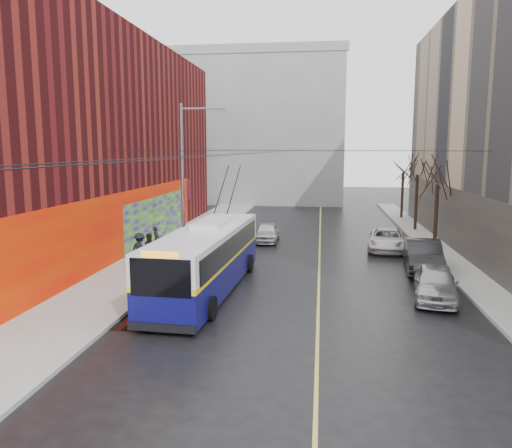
{
  "coord_description": "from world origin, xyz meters",
  "views": [
    {
      "loc": [
        1.53,
        -17.55,
        6.48
      ],
      "look_at": [
        -1.85,
        8.22,
        2.57
      ],
      "focal_mm": 35.0,
      "sensor_mm": 36.0,
      "label": 1
    }
  ],
  "objects_px": {
    "tree_mid": "(418,165)",
    "parked_car_b": "(423,256)",
    "tree_near": "(438,173)",
    "pedestrian_b": "(150,249)",
    "parked_car_c": "(387,240)",
    "following_car": "(267,232)",
    "tree_far": "(404,164)",
    "pedestrian_c": "(140,249)",
    "trolleybus": "(207,258)",
    "parked_car_a": "(435,283)",
    "streetlight_pole": "(185,178)",
    "pedestrian_a": "(156,240)"
  },
  "relations": [
    {
      "from": "tree_near",
      "to": "pedestrian_b",
      "type": "xyz_separation_m",
      "value": [
        -16.7,
        -7.76,
        -3.94
      ]
    },
    {
      "from": "trolleybus",
      "to": "pedestrian_c",
      "type": "xyz_separation_m",
      "value": [
        -4.67,
        3.96,
        -0.5
      ]
    },
    {
      "from": "tree_far",
      "to": "parked_car_a",
      "type": "bearing_deg",
      "value": -95.52
    },
    {
      "from": "tree_near",
      "to": "parked_car_a",
      "type": "distance_m",
      "value": 12.75
    },
    {
      "from": "tree_near",
      "to": "pedestrian_a",
      "type": "relative_size",
      "value": 3.86
    },
    {
      "from": "parked_car_c",
      "to": "pedestrian_b",
      "type": "bearing_deg",
      "value": -145.61
    },
    {
      "from": "trolleybus",
      "to": "pedestrian_a",
      "type": "bearing_deg",
      "value": 126.75
    },
    {
      "from": "tree_mid",
      "to": "tree_far",
      "type": "distance_m",
      "value": 7.0
    },
    {
      "from": "tree_mid",
      "to": "parked_car_a",
      "type": "bearing_deg",
      "value": -97.55
    },
    {
      "from": "trolleybus",
      "to": "parked_car_c",
      "type": "relative_size",
      "value": 2.39
    },
    {
      "from": "trolleybus",
      "to": "parked_car_b",
      "type": "bearing_deg",
      "value": 28.84
    },
    {
      "from": "parked_car_c",
      "to": "parked_car_a",
      "type": "bearing_deg",
      "value": -78.33
    },
    {
      "from": "tree_near",
      "to": "pedestrian_c",
      "type": "bearing_deg",
      "value": -155.74
    },
    {
      "from": "parked_car_b",
      "to": "pedestrian_c",
      "type": "bearing_deg",
      "value": -170.14
    },
    {
      "from": "parked_car_b",
      "to": "pedestrian_a",
      "type": "bearing_deg",
      "value": 178.02
    },
    {
      "from": "tree_mid",
      "to": "parked_car_b",
      "type": "xyz_separation_m",
      "value": [
        -2.0,
        -13.55,
        -4.42
      ]
    },
    {
      "from": "tree_near",
      "to": "trolleybus",
      "type": "xyz_separation_m",
      "value": [
        -12.61,
        -11.74,
        -3.42
      ]
    },
    {
      "from": "streetlight_pole",
      "to": "pedestrian_c",
      "type": "bearing_deg",
      "value": -140.16
    },
    {
      "from": "tree_far",
      "to": "following_car",
      "type": "relative_size",
      "value": 1.65
    },
    {
      "from": "parked_car_b",
      "to": "streetlight_pole",
      "type": "bearing_deg",
      "value": -177.17
    },
    {
      "from": "parked_car_b",
      "to": "parked_car_c",
      "type": "height_order",
      "value": "parked_car_b"
    },
    {
      "from": "parked_car_c",
      "to": "following_car",
      "type": "xyz_separation_m",
      "value": [
        -8.03,
        1.91,
        -0.01
      ]
    },
    {
      "from": "parked_car_c",
      "to": "tree_mid",
      "type": "bearing_deg",
      "value": 76.25
    },
    {
      "from": "streetlight_pole",
      "to": "parked_car_a",
      "type": "xyz_separation_m",
      "value": [
        12.65,
        -5.77,
        -4.1
      ]
    },
    {
      "from": "trolleybus",
      "to": "tree_near",
      "type": "bearing_deg",
      "value": 45.72
    },
    {
      "from": "parked_car_b",
      "to": "pedestrian_a",
      "type": "relative_size",
      "value": 3.05
    },
    {
      "from": "streetlight_pole",
      "to": "parked_car_b",
      "type": "bearing_deg",
      "value": -2.4
    },
    {
      "from": "parked_car_b",
      "to": "parked_car_a",
      "type": "bearing_deg",
      "value": -90.12
    },
    {
      "from": "pedestrian_b",
      "to": "streetlight_pole",
      "type": "bearing_deg",
      "value": 0.76
    },
    {
      "from": "parked_car_a",
      "to": "parked_car_b",
      "type": "xyz_separation_m",
      "value": [
        0.49,
        5.22,
        0.08
      ]
    },
    {
      "from": "tree_far",
      "to": "parked_car_c",
      "type": "distance_m",
      "value": 16.0
    },
    {
      "from": "tree_mid",
      "to": "trolleybus",
      "type": "height_order",
      "value": "tree_mid"
    },
    {
      "from": "parked_car_b",
      "to": "following_car",
      "type": "distance_m",
      "value": 11.84
    },
    {
      "from": "streetlight_pole",
      "to": "pedestrian_a",
      "type": "xyz_separation_m",
      "value": [
        -2.29,
        1.4,
        -3.87
      ]
    },
    {
      "from": "pedestrian_a",
      "to": "trolleybus",
      "type": "bearing_deg",
      "value": -145.76
    },
    {
      "from": "tree_mid",
      "to": "parked_car_b",
      "type": "height_order",
      "value": "tree_mid"
    },
    {
      "from": "parked_car_b",
      "to": "tree_far",
      "type": "bearing_deg",
      "value": 89.67
    },
    {
      "from": "parked_car_a",
      "to": "pedestrian_c",
      "type": "xyz_separation_m",
      "value": [
        -14.79,
        3.99,
        0.31
      ]
    },
    {
      "from": "following_car",
      "to": "pedestrian_b",
      "type": "height_order",
      "value": "pedestrian_b"
    },
    {
      "from": "parked_car_a",
      "to": "pedestrian_a",
      "type": "bearing_deg",
      "value": 164.19
    },
    {
      "from": "pedestrian_c",
      "to": "tree_near",
      "type": "bearing_deg",
      "value": -128.01
    },
    {
      "from": "tree_near",
      "to": "pedestrian_b",
      "type": "bearing_deg",
      "value": -155.08
    },
    {
      "from": "tree_mid",
      "to": "pedestrian_a",
      "type": "distance_m",
      "value": 21.37
    },
    {
      "from": "trolleybus",
      "to": "parked_car_c",
      "type": "height_order",
      "value": "trolleybus"
    },
    {
      "from": "tree_far",
      "to": "parked_car_a",
      "type": "height_order",
      "value": "tree_far"
    },
    {
      "from": "streetlight_pole",
      "to": "tree_far",
      "type": "height_order",
      "value": "streetlight_pole"
    },
    {
      "from": "tree_near",
      "to": "parked_car_c",
      "type": "relative_size",
      "value": 1.29
    },
    {
      "from": "following_car",
      "to": "pedestrian_b",
      "type": "bearing_deg",
      "value": -123.23
    },
    {
      "from": "trolleybus",
      "to": "parked_car_c",
      "type": "xyz_separation_m",
      "value": [
        9.42,
        10.71,
        -0.86
      ]
    },
    {
      "from": "tree_far",
      "to": "parked_car_b",
      "type": "bearing_deg",
      "value": -95.56
    }
  ]
}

